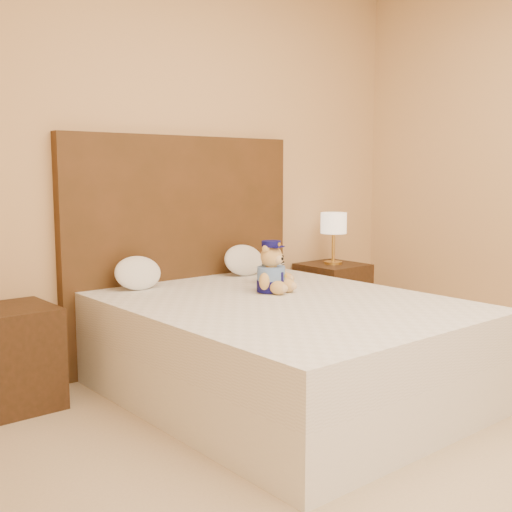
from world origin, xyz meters
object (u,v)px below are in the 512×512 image
at_px(teddy_police, 271,267).
at_px(nightstand_left, 11,358).
at_px(teddy_prisoner, 273,264).
at_px(pillow_right, 244,259).
at_px(lamp, 334,226).
at_px(pillow_left, 138,271).
at_px(nightstand_right, 332,299).
at_px(bed, 283,348).

bearing_deg(teddy_police, nightstand_left, 143.99).
distance_m(teddy_prisoner, pillow_right, 0.39).
height_order(lamp, pillow_right, lamp).
distance_m(nightstand_left, lamp, 2.56).
height_order(teddy_prisoner, pillow_right, teddy_prisoner).
height_order(teddy_prisoner, pillow_left, teddy_prisoner).
relative_size(nightstand_left, lamp, 1.38).
xyz_separation_m(nightstand_right, teddy_police, (-1.14, -0.56, 0.43)).
xyz_separation_m(bed, teddy_police, (0.11, 0.24, 0.43)).
height_order(lamp, teddy_prisoner, lamp).
distance_m(nightstand_right, pillow_right, 0.95).
distance_m(lamp, teddy_prisoner, 1.01).
relative_size(lamp, teddy_police, 1.32).
relative_size(nightstand_left, pillow_right, 1.69).
xyz_separation_m(bed, pillow_left, (-0.45, 0.83, 0.39)).
bearing_deg(teddy_prisoner, nightstand_left, 149.07).
relative_size(teddy_prisoner, pillow_left, 0.83).
height_order(nightstand_left, pillow_right, pillow_right).
bearing_deg(nightstand_left, teddy_police, -22.43).
height_order(nightstand_right, pillow_left, pillow_left).
xyz_separation_m(nightstand_left, teddy_prisoner, (1.56, -0.35, 0.40)).
xyz_separation_m(teddy_police, pillow_left, (-0.56, 0.59, -0.04)).
height_order(nightstand_left, teddy_prisoner, teddy_prisoner).
relative_size(bed, nightstand_left, 3.64).
bearing_deg(pillow_left, pillow_right, 0.00).
height_order(bed, teddy_prisoner, teddy_prisoner).
height_order(bed, lamp, lamp).
bearing_deg(pillow_right, teddy_police, -114.41).
bearing_deg(lamp, nightstand_right, 0.00).
relative_size(nightstand_right, lamp, 1.38).
height_order(lamp, pillow_left, lamp).
bearing_deg(teddy_police, pillow_right, 52.02).
distance_m(nightstand_left, pillow_right, 1.68).
xyz_separation_m(bed, lamp, (1.25, 0.80, 0.57)).
xyz_separation_m(teddy_prisoner, pillow_right, (0.07, 0.38, -0.01)).
height_order(nightstand_left, lamp, lamp).
distance_m(teddy_police, pillow_left, 0.82).
distance_m(lamp, teddy_police, 1.28).
height_order(nightstand_right, teddy_police, teddy_police).
bearing_deg(teddy_police, pillow_left, 120.00).
xyz_separation_m(bed, nightstand_right, (1.25, 0.80, -0.00)).
bearing_deg(nightstand_right, pillow_right, 178.02).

